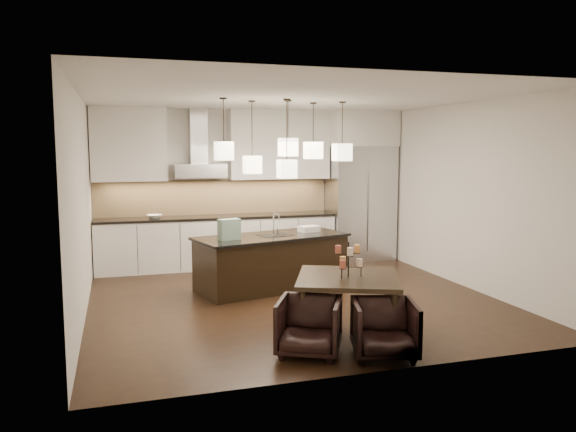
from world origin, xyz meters
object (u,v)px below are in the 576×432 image
object	(u,v)px
refrigerator	(360,203)
island_body	(272,263)
armchair_left	(309,326)
armchair_right	(385,329)
dining_table	(348,305)

from	to	relation	value
refrigerator	island_body	size ratio (longest dim) A/B	0.98
armchair_left	armchair_right	world-z (taller)	armchair_left
dining_table	armchair_left	world-z (taller)	dining_table
island_body	armchair_left	bearing A→B (deg)	-112.04
island_body	dining_table	world-z (taller)	island_body
armchair_left	armchair_right	size ratio (longest dim) A/B	1.01
island_body	armchair_right	size ratio (longest dim) A/B	3.43
dining_table	armchair_left	distance (m)	0.78
island_body	armchair_left	size ratio (longest dim) A/B	3.41
refrigerator	armchair_left	xyz separation A→B (m)	(-2.58, -4.50, -0.78)
dining_table	armchair_right	bearing A→B (deg)	-61.19
island_body	dining_table	distance (m)	2.31
armchair_left	dining_table	bearing A→B (deg)	63.75
island_body	armchair_right	world-z (taller)	island_body
armchair_left	armchair_right	distance (m)	0.77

